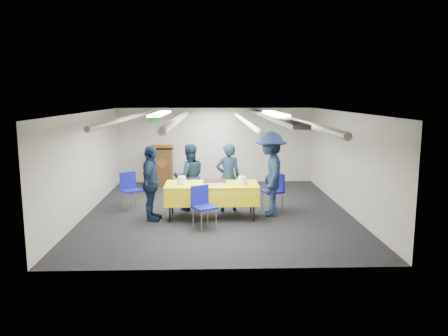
{
  "coord_description": "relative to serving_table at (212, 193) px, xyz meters",
  "views": [
    {
      "loc": [
        -0.18,
        -9.95,
        2.67
      ],
      "look_at": [
        0.13,
        -0.2,
        1.05
      ],
      "focal_mm": 35.0,
      "sensor_mm": 36.0,
      "label": 1
    }
  ],
  "objects": [
    {
      "name": "sailor_a",
      "position": [
        0.38,
        0.6,
        0.24
      ],
      "size": [
        0.63,
        0.47,
        1.59
      ],
      "primitive_type": "imported",
      "rotation": [
        0.0,
        0.0,
        3.3
      ],
      "color": "black",
      "rests_on": "ground"
    },
    {
      "name": "chair_near",
      "position": [
        -0.19,
        -0.74,
        -0.03
      ],
      "size": [
        0.58,
        0.58,
        0.87
      ],
      "color": "gray",
      "rests_on": "ground"
    },
    {
      "name": "sailor_b",
      "position": [
        -0.52,
        0.73,
        0.22
      ],
      "size": [
        0.88,
        0.75,
        1.56
      ],
      "primitive_type": "imported",
      "rotation": [
        0.0,
        0.0,
        3.37
      ],
      "color": "black",
      "rests_on": "ground"
    },
    {
      "name": "podium",
      "position": [
        -1.45,
        3.64,
        0.05
      ],
      "size": [
        0.62,
        0.53,
        1.25
      ],
      "color": "brown",
      "rests_on": "ground"
    },
    {
      "name": "chair_left",
      "position": [
        -1.95,
        0.88,
        -0.03
      ],
      "size": [
        0.58,
        0.58,
        0.87
      ],
      "color": "gray",
      "rests_on": "ground"
    },
    {
      "name": "sailor_c",
      "position": [
        -1.3,
        -0.16,
        0.26
      ],
      "size": [
        0.49,
        0.99,
        1.63
      ],
      "primitive_type": "imported",
      "rotation": [
        0.0,
        0.0,
        1.47
      ],
      "color": "black",
      "rests_on": "ground"
    },
    {
      "name": "chair_right",
      "position": [
        1.5,
        0.63,
        -0.03
      ],
      "size": [
        0.55,
        0.55,
        0.87
      ],
      "color": "gray",
      "rests_on": "ground"
    },
    {
      "name": "room_shell",
      "position": [
        0.24,
        1.0,
        1.25
      ],
      "size": [
        6.0,
        7.0,
        2.3
      ],
      "color": "beige",
      "rests_on": "ground"
    },
    {
      "name": "sheet_cake",
      "position": [
        0.07,
        -0.01,
        0.25
      ],
      "size": [
        0.49,
        0.38,
        0.09
      ],
      "color": "white",
      "rests_on": "serving_table"
    },
    {
      "name": "ground",
      "position": [
        0.15,
        0.59,
        -0.56
      ],
      "size": [
        7.0,
        7.0,
        0.0
      ],
      "primitive_type": "plane",
      "color": "black",
      "rests_on": "ground"
    },
    {
      "name": "plate_stack_left",
      "position": [
        -0.65,
        -0.05,
        0.29
      ],
      "size": [
        0.19,
        0.19,
        0.18
      ],
      "color": "white",
      "rests_on": "serving_table"
    },
    {
      "name": "sailor_d",
      "position": [
        1.31,
        0.2,
        0.39
      ],
      "size": [
        0.82,
        1.29,
        1.89
      ],
      "primitive_type": "imported",
      "rotation": [
        0.0,
        0.0,
        -1.67
      ],
      "color": "black",
      "rests_on": "ground"
    },
    {
      "name": "plate_stack_right",
      "position": [
        0.67,
        -0.05,
        0.29
      ],
      "size": [
        0.22,
        0.22,
        0.16
      ],
      "color": "white",
      "rests_on": "serving_table"
    },
    {
      "name": "serving_table",
      "position": [
        0.0,
        0.0,
        0.0
      ],
      "size": [
        2.03,
        0.9,
        0.77
      ],
      "color": "black",
      "rests_on": "ground"
    }
  ]
}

